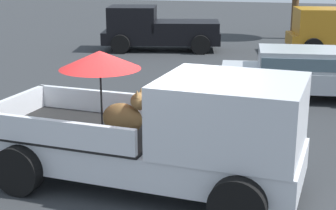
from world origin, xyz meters
TOP-DOWN VIEW (x-y plane):
  - ground_plane at (0.00, 0.00)m, footprint 80.00×80.00m
  - pickup_truck_main at (0.46, -0.06)m, footprint 5.20×2.63m
  - pickup_truck_far at (-3.44, 12.84)m, footprint 5.07×2.94m
  - parked_sedan_near at (2.40, 6.42)m, footprint 4.47×2.34m

SIDE VIEW (x-z plane):
  - ground_plane at x=0.00m, z-range 0.00..0.00m
  - parked_sedan_near at x=2.40m, z-range 0.08..1.41m
  - pickup_truck_far at x=-3.44m, z-range -0.03..1.77m
  - pickup_truck_main at x=0.46m, z-range -0.15..2.09m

